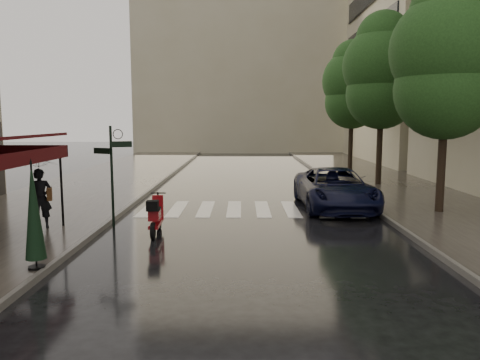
{
  "coord_description": "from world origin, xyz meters",
  "views": [
    {
      "loc": [
        2.74,
        -11.02,
        3.27
      ],
      "look_at": [
        2.68,
        3.53,
        1.4
      ],
      "focal_mm": 35.0,
      "sensor_mm": 36.0,
      "label": 1
    }
  ],
  "objects_px": {
    "pedestrian_with_umbrella": "(39,172)",
    "parasol_back": "(34,212)",
    "parked_car": "(335,188)",
    "scooter": "(156,217)"
  },
  "relations": [
    {
      "from": "pedestrian_with_umbrella",
      "to": "scooter",
      "type": "height_order",
      "value": "pedestrian_with_umbrella"
    },
    {
      "from": "scooter",
      "to": "pedestrian_with_umbrella",
      "type": "bearing_deg",
      "value": 172.69
    },
    {
      "from": "scooter",
      "to": "parasol_back",
      "type": "relative_size",
      "value": 0.75
    },
    {
      "from": "parked_car",
      "to": "parasol_back",
      "type": "xyz_separation_m",
      "value": [
        -7.84,
        -7.54,
        0.61
      ]
    },
    {
      "from": "scooter",
      "to": "parasol_back",
      "type": "xyz_separation_m",
      "value": [
        -1.91,
        -3.48,
        0.83
      ]
    },
    {
      "from": "pedestrian_with_umbrella",
      "to": "parasol_back",
      "type": "height_order",
      "value": "pedestrian_with_umbrella"
    },
    {
      "from": "pedestrian_with_umbrella",
      "to": "parked_car",
      "type": "xyz_separation_m",
      "value": [
        9.33,
        3.76,
        -1.03
      ]
    },
    {
      "from": "parked_car",
      "to": "pedestrian_with_umbrella",
      "type": "bearing_deg",
      "value": -159.09
    },
    {
      "from": "pedestrian_with_umbrella",
      "to": "parasol_back",
      "type": "bearing_deg",
      "value": -87.84
    },
    {
      "from": "parked_car",
      "to": "parasol_back",
      "type": "relative_size",
      "value": 2.34
    }
  ]
}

